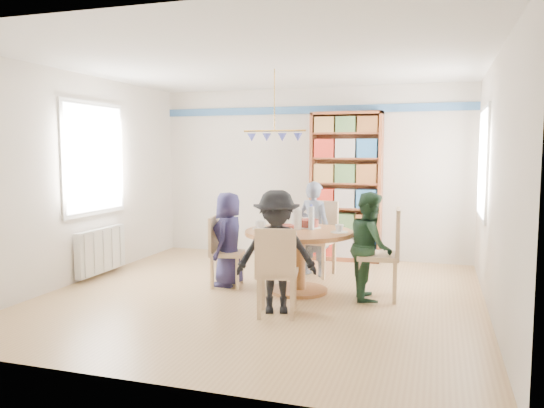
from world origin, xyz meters
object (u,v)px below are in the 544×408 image
at_px(person_near, 277,252).
at_px(bookshelf, 346,188).
at_px(chair_left, 221,248).
at_px(radiator, 101,250).
at_px(person_far, 314,229).
at_px(chair_far, 319,234).
at_px(person_right, 370,246).
at_px(dining_table, 299,246).
at_px(chair_right, 386,249).
at_px(person_left, 229,239).
at_px(chair_near, 276,268).

bearing_deg(person_near, bookshelf, 67.45).
distance_m(chair_left, bookshelf, 2.48).
bearing_deg(person_near, radiator, 144.72).
bearing_deg(person_far, bookshelf, -82.76).
relative_size(chair_far, person_near, 0.78).
bearing_deg(person_right, person_far, 30.23).
bearing_deg(chair_far, dining_table, -92.11).
xyz_separation_m(radiator, chair_right, (3.82, -0.00, 0.23)).
height_order(chair_left, person_right, person_right).
xyz_separation_m(person_far, bookshelf, (0.24, 1.14, 0.48)).
xyz_separation_m(chair_left, chair_right, (2.04, 0.02, 0.09)).
height_order(chair_right, person_near, person_near).
xyz_separation_m(chair_far, person_near, (-0.06, -1.85, 0.09)).
bearing_deg(person_left, person_right, 86.26).
relative_size(person_far, person_near, 1.00).
distance_m(chair_left, person_left, 0.14).
bearing_deg(person_left, chair_left, -53.90).
height_order(chair_far, person_right, person_right).
bearing_deg(chair_far, person_right, -51.43).
bearing_deg(chair_near, bookshelf, 86.53).
relative_size(chair_right, chair_far, 1.04).
bearing_deg(person_right, bookshelf, 4.53).
xyz_separation_m(radiator, person_far, (2.77, 0.90, 0.30)).
distance_m(radiator, person_right, 3.66).
distance_m(chair_far, bookshelf, 1.22).
bearing_deg(chair_near, person_right, 49.94).
bearing_deg(bookshelf, person_left, -119.74).
xyz_separation_m(chair_far, chair_near, (-0.01, -2.01, -0.04)).
distance_m(chair_near, person_right, 1.29).
xyz_separation_m(dining_table, person_near, (-0.02, -0.86, 0.09)).
bearing_deg(bookshelf, person_near, -94.64).
xyz_separation_m(radiator, person_left, (1.86, 0.04, 0.24)).
height_order(radiator, person_left, person_left).
height_order(chair_near, person_left, person_left).
relative_size(chair_near, person_right, 0.75).
bearing_deg(chair_right, radiator, 179.96).
height_order(radiator, person_near, person_near).
bearing_deg(person_right, person_left, 74.72).
xyz_separation_m(person_left, bookshelf, (1.15, 2.00, 0.54)).
xyz_separation_m(chair_right, person_far, (-1.06, 0.90, 0.07)).
xyz_separation_m(chair_left, bookshelf, (1.22, 2.06, 0.64)).
xyz_separation_m(dining_table, chair_near, (0.03, -1.03, -0.04)).
height_order(person_left, person_near, person_near).
bearing_deg(chair_near, chair_left, 135.62).
distance_m(dining_table, chair_far, 0.99).
xyz_separation_m(chair_left, person_left, (0.08, 0.06, 0.11)).
height_order(chair_right, person_left, person_left).
bearing_deg(chair_far, person_near, -91.71).
relative_size(dining_table, person_far, 1.01).
distance_m(chair_left, chair_far, 1.45).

